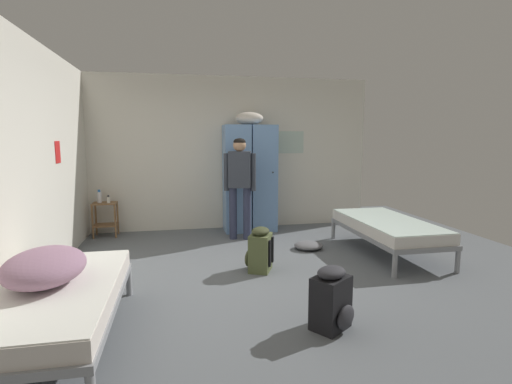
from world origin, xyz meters
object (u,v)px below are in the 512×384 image
(bed_right, at_px, (387,227))
(water_bottle, at_px, (99,197))
(person_traveler, at_px, (240,179))
(clothes_pile_grey, at_px, (309,245))
(locker_bank, at_px, (250,176))
(bed_left_front, at_px, (57,299))
(backpack_black, at_px, (332,300))
(shelf_unit, at_px, (105,216))
(backpack_olive, at_px, (260,250))
(lotion_bottle, at_px, (108,200))
(bedding_heap, at_px, (45,267))

(bed_right, relative_size, water_bottle, 8.83)
(person_traveler, bearing_deg, clothes_pile_grey, -41.07)
(locker_bank, height_order, clothes_pile_grey, locker_bank)
(bed_left_front, bearing_deg, backpack_black, -4.52)
(clothes_pile_grey, bearing_deg, water_bottle, 155.88)
(shelf_unit, bearing_deg, backpack_black, -56.61)
(bed_right, height_order, backpack_olive, backpack_olive)
(backpack_olive, distance_m, clothes_pile_grey, 1.21)
(bed_left_front, bearing_deg, clothes_pile_grey, 37.63)
(shelf_unit, distance_m, water_bottle, 0.33)
(lotion_bottle, height_order, backpack_olive, lotion_bottle)
(bed_left_front, height_order, water_bottle, water_bottle)
(person_traveler, height_order, backpack_olive, person_traveler)
(bedding_heap, xyz_separation_m, lotion_bottle, (-0.08, 3.45, -0.00))
(bed_left_front, relative_size, water_bottle, 8.83)
(backpack_black, bearing_deg, lotion_bottle, 122.92)
(clothes_pile_grey, bearing_deg, bed_left_front, -142.37)
(clothes_pile_grey, bearing_deg, backpack_olive, -139.36)
(lotion_bottle, bearing_deg, bed_left_front, -87.07)
(backpack_olive, bearing_deg, lotion_bottle, 134.58)
(person_traveler, xyz_separation_m, lotion_bottle, (-2.10, 0.57, -0.36))
(shelf_unit, relative_size, backpack_black, 1.04)
(person_traveler, distance_m, clothes_pile_grey, 1.51)
(bedding_heap, height_order, backpack_black, bedding_heap)
(person_traveler, height_order, clothes_pile_grey, person_traveler)
(bed_right, bearing_deg, locker_bank, 132.98)
(backpack_black, height_order, backpack_olive, same)
(clothes_pile_grey, bearing_deg, shelf_unit, 155.63)
(bedding_heap, bearing_deg, clothes_pile_grey, 35.82)
(bed_left_front, xyz_separation_m, water_bottle, (-0.33, 3.58, 0.28))
(bed_right, xyz_separation_m, backpack_olive, (-1.92, -0.36, -0.12))
(locker_bank, height_order, shelf_unit, locker_bank)
(locker_bank, relative_size, person_traveler, 1.27)
(bedding_heap, bearing_deg, shelf_unit, 92.53)
(bed_left_front, relative_size, backpack_olive, 3.45)
(shelf_unit, height_order, backpack_olive, shelf_unit)
(water_bottle, distance_m, backpack_olive, 3.16)
(lotion_bottle, height_order, backpack_black, lotion_bottle)
(water_bottle, bearing_deg, lotion_bottle, -21.80)
(water_bottle, xyz_separation_m, backpack_olive, (2.24, -2.18, -0.41))
(bed_right, distance_m, clothes_pile_grey, 1.15)
(bed_left_front, distance_m, backpack_olive, 2.37)
(bed_left_front, relative_size, person_traveler, 1.17)
(bed_right, relative_size, lotion_bottle, 14.67)
(person_traveler, distance_m, backpack_olive, 1.72)
(person_traveler, relative_size, clothes_pile_grey, 3.80)
(bed_right, height_order, person_traveler, person_traveler)
(bedding_heap, relative_size, lotion_bottle, 6.12)
(backpack_black, relative_size, backpack_olive, 1.00)
(bed_left_front, bearing_deg, lotion_bottle, 92.93)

